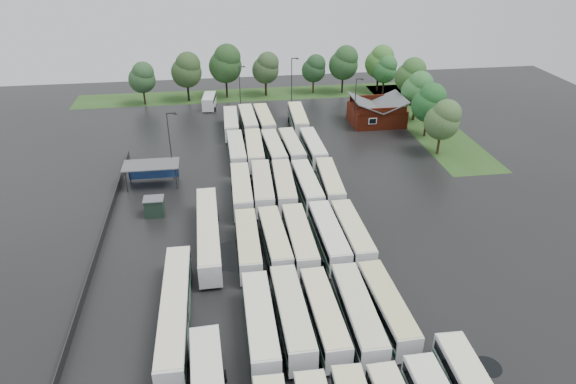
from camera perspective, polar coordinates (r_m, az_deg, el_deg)
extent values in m
plane|color=black|center=(61.55, -0.25, -7.41)|extent=(160.00, 160.00, 0.00)
cube|color=maroon|center=(103.21, 9.80, 8.44)|extent=(10.00, 8.00, 3.40)
cube|color=#4C4F51|center=(101.66, 8.56, 9.78)|extent=(5.07, 8.60, 2.19)
cube|color=#4C4F51|center=(103.17, 11.26, 9.83)|extent=(5.07, 8.60, 2.19)
cube|color=maroon|center=(98.92, 10.58, 8.85)|extent=(9.00, 0.20, 1.20)
cube|color=silver|center=(98.90, 9.38, 7.78)|extent=(1.60, 0.12, 1.20)
cylinder|color=#2D2D30|center=(78.74, -17.53, 1.09)|extent=(0.16, 0.16, 3.40)
cylinder|color=#2D2D30|center=(77.79, -12.31, 1.46)|extent=(0.16, 0.16, 3.40)
cylinder|color=#2D2D30|center=(81.58, -17.24, 2.10)|extent=(0.16, 0.16, 3.40)
cylinder|color=#2D2D30|center=(80.66, -12.21, 2.47)|extent=(0.16, 0.16, 3.40)
cube|color=#4C4F51|center=(78.85, -14.99, 2.96)|extent=(8.20, 4.20, 0.15)
cube|color=navy|center=(81.35, -14.71, 2.31)|extent=(7.60, 0.08, 2.60)
cube|color=black|center=(71.75, -14.62, -1.63)|extent=(2.50, 2.00, 2.50)
cube|color=#4C4F51|center=(71.13, -14.74, -0.72)|extent=(2.70, 2.20, 0.12)
cube|color=#274919|center=(120.19, -3.66, 10.76)|extent=(80.00, 10.00, 0.01)
cube|color=#274919|center=(107.19, 14.88, 7.68)|extent=(10.00, 50.00, 0.01)
cube|color=#2D2D30|center=(69.21, -19.80, -4.28)|extent=(0.10, 50.00, 1.20)
cube|color=silver|center=(50.20, -3.14, -14.38)|extent=(2.61, 12.47, 2.86)
cube|color=black|center=(49.81, -3.16, -13.89)|extent=(2.67, 11.97, 0.91)
cube|color=#184D31|center=(50.62, -3.12, -14.90)|extent=(2.66, 12.22, 0.63)
cube|color=#F4EDCD|center=(49.21, -3.19, -13.10)|extent=(2.50, 12.09, 0.12)
cylinder|color=black|center=(48.37, -2.62, -18.79)|extent=(2.65, 1.00, 1.00)
cylinder|color=black|center=(54.12, -3.51, -12.66)|extent=(2.65, 1.00, 1.00)
cube|color=silver|center=(50.88, 0.43, -13.61)|extent=(2.81, 12.59, 2.88)
cube|color=black|center=(50.50, 0.43, -13.12)|extent=(2.86, 12.09, 0.92)
cube|color=#1E4531|center=(51.30, 0.42, -14.14)|extent=(2.86, 12.34, 0.63)
cube|color=beige|center=(49.90, 0.43, -12.33)|extent=(2.70, 12.21, 0.13)
cylinder|color=black|center=(49.02, 1.16, -17.96)|extent=(2.67, 1.00, 1.00)
cylinder|color=black|center=(54.82, -0.22, -11.96)|extent=(2.67, 1.00, 1.00)
cube|color=silver|center=(51.12, 4.02, -13.57)|extent=(2.78, 12.06, 2.75)
cube|color=black|center=(50.76, 4.04, -13.11)|extent=(2.82, 11.58, 0.88)
cube|color=#134C2B|center=(51.53, 4.00, -14.07)|extent=(2.82, 11.82, 0.61)
cube|color=beige|center=(50.19, 4.08, -12.36)|extent=(2.67, 11.70, 0.12)
cylinder|color=black|center=(49.38, 4.92, -17.69)|extent=(2.55, 0.96, 0.96)
cylinder|color=black|center=(54.86, 3.14, -12.01)|extent=(2.55, 0.96, 0.96)
cube|color=silver|center=(51.56, 7.74, -13.25)|extent=(2.70, 12.59, 2.88)
cube|color=black|center=(51.18, 7.78, -12.76)|extent=(2.76, 12.09, 0.92)
cube|color=#1C482E|center=(51.98, 7.70, -13.77)|extent=(2.75, 12.34, 0.63)
cube|color=beige|center=(50.59, 7.85, -11.98)|extent=(2.59, 12.21, 0.13)
cylinder|color=black|center=(49.77, 8.89, -17.50)|extent=(2.67, 1.01, 1.01)
cylinder|color=black|center=(55.42, 6.54, -11.67)|extent=(2.67, 1.01, 1.01)
cube|color=silver|center=(52.86, 10.91, -12.46)|extent=(2.89, 12.05, 2.74)
cube|color=black|center=(52.51, 10.97, -12.01)|extent=(2.93, 11.58, 0.88)
cube|color=#104627|center=(53.25, 10.85, -12.96)|extent=(2.93, 11.81, 0.60)
cube|color=beige|center=(51.96, 11.05, -11.27)|extent=(2.77, 11.69, 0.12)
cylinder|color=black|center=(51.15, 12.14, -16.36)|extent=(2.55, 0.96, 0.96)
cylinder|color=black|center=(56.50, 9.58, -11.05)|extent=(2.55, 0.96, 0.96)
cube|color=silver|center=(60.95, -4.47, -5.81)|extent=(2.64, 12.07, 2.76)
cube|color=black|center=(60.65, -4.49, -5.38)|extent=(2.69, 11.59, 0.88)
cube|color=#154F2F|center=(61.29, -4.45, -6.28)|extent=(2.68, 11.83, 0.61)
cube|color=beige|center=(60.17, -4.52, -4.68)|extent=(2.53, 11.70, 0.12)
cylinder|color=black|center=(58.62, -4.13, -9.02)|extent=(2.56, 0.96, 0.96)
cylinder|color=black|center=(64.92, -4.68, -4.94)|extent=(2.56, 0.96, 0.96)
cube|color=silver|center=(61.46, -1.48, -5.42)|extent=(2.91, 12.01, 2.73)
cube|color=black|center=(61.16, -1.49, -5.00)|extent=(2.95, 11.54, 0.87)
cube|color=#1F4E32|center=(61.80, -1.48, -5.89)|extent=(2.95, 11.78, 0.60)
cube|color=beige|center=(60.69, -1.50, -4.31)|extent=(2.80, 11.65, 0.12)
cylinder|color=black|center=(59.15, -1.02, -8.55)|extent=(2.54, 0.95, 0.95)
cylinder|color=black|center=(65.39, -1.87, -4.59)|extent=(2.54, 0.95, 0.95)
cube|color=silver|center=(61.49, 1.29, -5.31)|extent=(2.62, 12.47, 2.86)
cube|color=black|center=(61.18, 1.30, -4.86)|extent=(2.68, 11.97, 0.91)
cube|color=#1F4E35|center=(61.84, 1.28, -5.80)|extent=(2.67, 12.22, 0.63)
cube|color=beige|center=(60.69, 1.31, -4.14)|extent=(2.51, 12.10, 0.12)
cylinder|color=black|center=(59.10, 1.91, -8.58)|extent=(2.65, 1.00, 1.00)
cylinder|color=black|center=(65.57, 0.71, -4.45)|extent=(2.65, 1.00, 1.00)
cube|color=silver|center=(62.27, 4.52, -4.92)|extent=(2.81, 12.57, 2.87)
cube|color=black|center=(61.95, 4.54, -4.48)|extent=(2.87, 12.07, 0.92)
cube|color=#225739|center=(62.61, 4.50, -5.41)|extent=(2.86, 12.32, 0.63)
cube|color=white|center=(61.47, 4.58, -3.76)|extent=(2.70, 12.20, 0.13)
cylinder|color=black|center=(59.88, 5.29, -8.15)|extent=(2.66, 1.00, 1.00)
cylinder|color=black|center=(66.33, 3.74, -4.10)|extent=(2.66, 1.00, 1.00)
cube|color=silver|center=(63.05, 7.13, -4.66)|extent=(2.73, 12.28, 2.81)
cube|color=black|center=(62.75, 7.16, -4.23)|extent=(2.78, 11.79, 0.90)
cube|color=#175632|center=(63.38, 7.09, -5.13)|extent=(2.77, 12.03, 0.62)
cube|color=#EEEBB1|center=(62.28, 7.21, -3.54)|extent=(2.62, 11.91, 0.12)
cylinder|color=black|center=(60.73, 7.98, -7.75)|extent=(2.60, 0.98, 0.98)
cylinder|color=black|center=(66.98, 6.22, -3.88)|extent=(2.60, 0.98, 0.98)
cube|color=silver|center=(72.56, -5.19, 0.17)|extent=(2.75, 12.47, 2.85)
cube|color=black|center=(72.30, -5.21, 0.57)|extent=(2.81, 11.97, 0.91)
cube|color=#145634|center=(72.86, -5.17, -0.27)|extent=(2.80, 12.22, 0.63)
cube|color=beige|center=(71.89, -5.24, 1.21)|extent=(2.65, 12.09, 0.12)
cylinder|color=black|center=(69.78, -4.94, -2.38)|extent=(2.64, 0.99, 0.99)
cylinder|color=black|center=(76.75, -5.33, 0.61)|extent=(2.64, 0.99, 0.99)
cube|color=silver|center=(73.12, -2.85, 0.51)|extent=(3.12, 12.70, 2.89)
cube|color=black|center=(72.86, -2.86, 0.91)|extent=(3.16, 12.20, 0.92)
cube|color=#134628|center=(73.42, -2.84, 0.07)|extent=(3.16, 12.45, 0.64)
cube|color=beige|center=(72.44, -2.88, 1.56)|extent=(3.00, 12.32, 0.13)
cylinder|color=black|center=(70.30, -2.50, -2.04)|extent=(2.68, 1.01, 1.01)
cylinder|color=black|center=(77.36, -3.12, 0.93)|extent=(2.68, 1.01, 1.01)
cube|color=silver|center=(73.35, -0.45, 0.62)|extent=(3.14, 12.55, 2.85)
cube|color=black|center=(73.09, -0.45, 1.01)|extent=(3.18, 12.05, 0.91)
cube|color=#214930|center=(73.64, -0.45, 0.19)|extent=(3.18, 12.30, 0.63)
cube|color=beige|center=(72.68, -0.46, 1.65)|extent=(3.02, 12.17, 0.12)
cylinder|color=black|center=(70.58, -0.01, -1.89)|extent=(2.64, 1.00, 1.00)
cylinder|color=black|center=(77.51, -0.85, 1.03)|extent=(2.64, 1.00, 1.00)
cube|color=silver|center=(73.57, 2.14, 0.66)|extent=(2.80, 12.32, 2.81)
cube|color=black|center=(73.31, 2.14, 1.05)|extent=(2.85, 11.83, 0.90)
cube|color=#205236|center=(73.86, 2.13, 0.24)|extent=(2.84, 12.07, 0.62)
cube|color=#F8F4CE|center=(72.91, 2.16, 1.68)|extent=(2.69, 11.95, 0.12)
cylinder|color=black|center=(70.86, 2.67, -1.80)|extent=(2.61, 0.98, 0.98)
cylinder|color=black|center=(77.65, 1.61, 1.07)|extent=(2.61, 0.98, 0.98)
cube|color=silver|center=(74.59, 4.66, 0.97)|extent=(3.13, 12.19, 2.77)
cube|color=black|center=(74.34, 4.68, 1.35)|extent=(3.16, 11.71, 0.89)
cube|color=#1D4D32|center=(74.87, 4.64, 0.55)|extent=(3.17, 11.95, 0.61)
cube|color=beige|center=(73.95, 4.70, 1.96)|extent=(3.01, 11.83, 0.12)
cylinder|color=black|center=(71.94, 5.27, -1.41)|extent=(2.57, 0.97, 0.97)
cylinder|color=black|center=(78.58, 4.02, 1.34)|extent=(2.57, 0.97, 0.97)
cube|color=silver|center=(85.29, -5.74, 4.53)|extent=(2.64, 12.10, 2.77)
cube|color=black|center=(85.07, -5.76, 4.88)|extent=(2.70, 11.62, 0.89)
cube|color=#164729|center=(85.53, -5.73, 4.16)|extent=(2.69, 11.86, 0.61)
cube|color=beige|center=(84.73, -5.79, 5.42)|extent=(2.54, 11.74, 0.12)
cylinder|color=black|center=(82.34, -5.55, 2.59)|extent=(2.57, 0.97, 0.97)
cylinder|color=black|center=(89.38, -5.84, 4.70)|extent=(2.57, 0.97, 0.97)
cube|color=silver|center=(85.23, -3.75, 4.64)|extent=(2.91, 12.50, 2.85)
cube|color=black|center=(85.00, -3.76, 4.99)|extent=(2.96, 12.00, 0.91)
cube|color=#15462D|center=(85.48, -3.73, 4.26)|extent=(2.95, 12.25, 0.63)
cube|color=beige|center=(84.65, -3.78, 5.56)|extent=(2.79, 12.12, 0.12)
cylinder|color=black|center=(82.20, -3.48, 2.64)|extent=(2.64, 1.00, 1.00)
cylinder|color=black|center=(89.44, -3.94, 4.81)|extent=(2.64, 1.00, 1.00)
cube|color=silver|center=(85.26, -1.57, 4.67)|extent=(3.09, 12.23, 2.78)
cube|color=black|center=(85.04, -1.57, 5.01)|extent=(3.13, 11.75, 0.89)
cube|color=#1C4930|center=(85.50, -1.56, 4.29)|extent=(3.13, 11.99, 0.61)
cube|color=#F0E7BF|center=(84.69, -1.58, 5.56)|extent=(2.97, 11.87, 0.12)
cylinder|color=black|center=(82.32, -1.24, 2.72)|extent=(2.58, 0.97, 0.97)
cylinder|color=black|center=(89.35, -1.86, 4.83)|extent=(2.58, 0.97, 0.97)
cube|color=silver|center=(86.06, 0.43, 4.90)|extent=(3.00, 12.09, 2.75)
cube|color=black|center=(85.85, 0.43, 5.23)|extent=(3.04, 11.61, 0.88)
cube|color=#1F5537|center=(86.30, 0.43, 4.53)|extent=(3.04, 11.85, 0.60)
cube|color=beige|center=(85.51, 0.43, 5.77)|extent=(2.88, 11.73, 0.12)
cylinder|color=black|center=(83.17, 0.82, 2.99)|extent=(2.55, 0.96, 0.96)
cylinder|color=black|center=(90.10, 0.06, 5.05)|extent=(2.55, 0.96, 0.96)
cube|color=silver|center=(86.24, 2.79, 4.92)|extent=(2.67, 12.05, 2.75)
cube|color=black|center=(86.03, 2.80, 5.25)|extent=(2.72, 11.57, 0.88)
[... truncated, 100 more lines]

